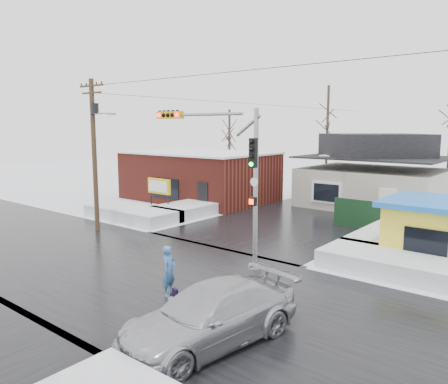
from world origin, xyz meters
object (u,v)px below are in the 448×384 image
Objects in this scene: utility_pole at (95,146)px; car at (210,316)px; marquee_sign at (159,187)px; pedestrian at (169,271)px; kiosk at (437,230)px; traffic_signal at (226,167)px.

car is at bearing -23.46° from utility_pole.
marquee_sign is 1.34× the size of pedestrian.
marquee_sign reaches higher than pedestrian.
utility_pole reaches higher than kiosk.
marquee_sign is 19.73m from car.
utility_pole is 12.43m from pedestrian.
traffic_signal is at bearing -8.37° from pedestrian.
car is at bearing -54.87° from traffic_signal.
kiosk is (17.43, 6.49, -3.65)m from utility_pole.
utility_pole is at bearing 177.05° from traffic_signal.
pedestrian is at bearing -121.07° from kiosk.
pedestrian is (-6.60, -10.96, -0.51)m from kiosk.
kiosk is at bearing 44.84° from traffic_signal.
marquee_sign is 18.51m from kiosk.
kiosk is 12.80m from pedestrian.
utility_pole reaches higher than pedestrian.
traffic_signal is 1.52× the size of kiosk.
traffic_signal reaches higher than pedestrian.
marquee_sign is 15.87m from pedestrian.
pedestrian reaches higher than car.
traffic_signal is at bearing 134.92° from car.
car is (-3.05, -12.73, -0.61)m from kiosk.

